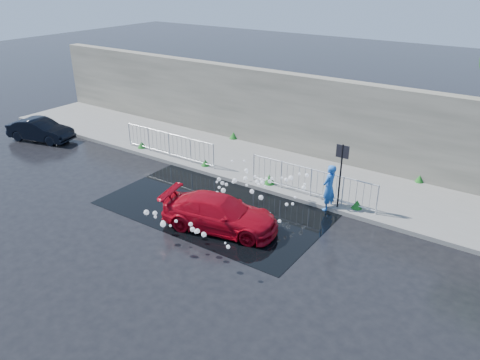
{
  "coord_description": "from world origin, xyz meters",
  "views": [
    {
      "loc": [
        9.69,
        -10.92,
        7.93
      ],
      "look_at": [
        1.12,
        1.5,
        1.0
      ],
      "focal_mm": 35.0,
      "sensor_mm": 36.0,
      "label": 1
    }
  ],
  "objects_px": {
    "dark_car": "(40,130)",
    "person": "(329,188)",
    "sign_post": "(341,166)",
    "red_car": "(220,213)"
  },
  "relations": [
    {
      "from": "dark_car",
      "to": "person",
      "type": "xyz_separation_m",
      "value": [
        14.79,
        1.42,
        0.31
      ]
    },
    {
      "from": "sign_post",
      "to": "dark_car",
      "type": "xyz_separation_m",
      "value": [
        -15.12,
        -1.52,
        -1.18
      ]
    },
    {
      "from": "sign_post",
      "to": "red_car",
      "type": "xyz_separation_m",
      "value": [
        -2.68,
        -3.35,
        -1.16
      ]
    },
    {
      "from": "sign_post",
      "to": "person",
      "type": "relative_size",
      "value": 1.46
    },
    {
      "from": "sign_post",
      "to": "dark_car",
      "type": "relative_size",
      "value": 0.75
    },
    {
      "from": "red_car",
      "to": "dark_car",
      "type": "relative_size",
      "value": 1.17
    },
    {
      "from": "dark_car",
      "to": "person",
      "type": "height_order",
      "value": "person"
    },
    {
      "from": "red_car",
      "to": "dark_car",
      "type": "bearing_deg",
      "value": 68.42
    },
    {
      "from": "red_car",
      "to": "person",
      "type": "height_order",
      "value": "person"
    },
    {
      "from": "sign_post",
      "to": "red_car",
      "type": "distance_m",
      "value": 4.44
    }
  ]
}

